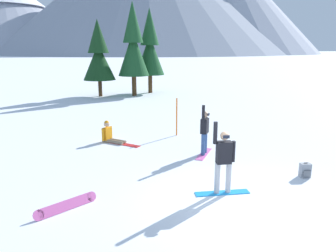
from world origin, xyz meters
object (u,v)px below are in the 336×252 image
at_px(snowboarder_midground, 205,131).
at_px(trail_marker_pole, 177,117).
at_px(backpack_grey, 305,170).
at_px(snowboarder_foreground, 224,160).
at_px(pine_tree_tall, 99,55).
at_px(snowboarder_background, 110,135).
at_px(pine_tree_broad, 133,45).
at_px(loose_snowboard_far_spare, 66,205).
at_px(pine_tree_short, 150,47).

bearing_deg(snowboarder_midground, trail_marker_pole, 104.65).
bearing_deg(trail_marker_pole, backpack_grey, -56.58).
xyz_separation_m(snowboarder_foreground, pine_tree_tall, (-5.60, 19.02, 2.43)).
xyz_separation_m(snowboarder_background, backpack_grey, (6.42, -4.38, -0.10)).
height_order(snowboarder_foreground, trail_marker_pole, snowboarder_foreground).
relative_size(snowboarder_midground, pine_tree_tall, 0.31).
bearing_deg(pine_tree_broad, loose_snowboard_far_spare, -93.90).
height_order(loose_snowboard_far_spare, trail_marker_pole, trail_marker_pole).
relative_size(loose_snowboard_far_spare, trail_marker_pole, 0.79).
bearing_deg(trail_marker_pole, pine_tree_broad, 99.51).
height_order(snowboarder_midground, snowboarder_background, snowboarder_midground).
height_order(backpack_grey, pine_tree_short, pine_tree_short).
xyz_separation_m(snowboarder_background, trail_marker_pole, (2.95, 0.87, 0.55)).
bearing_deg(pine_tree_broad, pine_tree_tall, -177.00).
height_order(snowboarder_foreground, pine_tree_short, pine_tree_short).
height_order(snowboarder_background, pine_tree_short, pine_tree_short).
xyz_separation_m(pine_tree_broad, pine_tree_short, (1.41, 1.76, -0.17)).
bearing_deg(backpack_grey, snowboarder_foreground, -162.12).
distance_m(snowboarder_foreground, pine_tree_short, 21.19).
bearing_deg(snowboarder_foreground, trail_marker_pole, 95.48).
height_order(backpack_grey, pine_tree_tall, pine_tree_tall).
distance_m(snowboarder_foreground, pine_tree_broad, 19.63).
bearing_deg(pine_tree_short, trail_marker_pole, -87.04).
relative_size(snowboarder_midground, pine_tree_short, 0.26).
relative_size(snowboarder_foreground, pine_tree_tall, 0.33).
height_order(backpack_grey, pine_tree_broad, pine_tree_broad).
height_order(trail_marker_pole, pine_tree_tall, pine_tree_tall).
relative_size(snowboarder_foreground, pine_tree_short, 0.28).
bearing_deg(snowboarder_background, snowboarder_midground, -27.77).
relative_size(snowboarder_foreground, backpack_grey, 4.35).
bearing_deg(snowboarder_foreground, backpack_grey, 17.88).
distance_m(trail_marker_pole, pine_tree_tall, 14.02).
bearing_deg(backpack_grey, snowboarder_midground, 138.21).
bearing_deg(trail_marker_pole, snowboarder_midground, -75.35).
bearing_deg(backpack_grey, snowboarder_background, 145.68).
distance_m(loose_snowboard_far_spare, pine_tree_short, 22.04).
xyz_separation_m(snowboarder_midground, backpack_grey, (2.73, -2.44, -0.70)).
xyz_separation_m(backpack_grey, pine_tree_broad, (-5.64, 18.24, 3.96)).
bearing_deg(snowboarder_foreground, snowboarder_background, 123.74).
bearing_deg(loose_snowboard_far_spare, snowboarder_foreground, 8.11).
bearing_deg(pine_tree_short, pine_tree_tall, -155.78).
bearing_deg(snowboarder_background, pine_tree_tall, 98.51).
bearing_deg(snowboarder_foreground, snowboarder_midground, 87.58).
relative_size(snowboarder_background, loose_snowboard_far_spare, 1.20).
bearing_deg(loose_snowboard_far_spare, trail_marker_pole, 62.49).
height_order(pine_tree_broad, pine_tree_tall, pine_tree_broad).
relative_size(pine_tree_broad, pine_tree_tall, 1.23).
distance_m(backpack_grey, pine_tree_tall, 20.23).
xyz_separation_m(trail_marker_pole, pine_tree_broad, (-2.18, 12.99, 3.30)).
height_order(backpack_grey, trail_marker_pole, trail_marker_pole).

